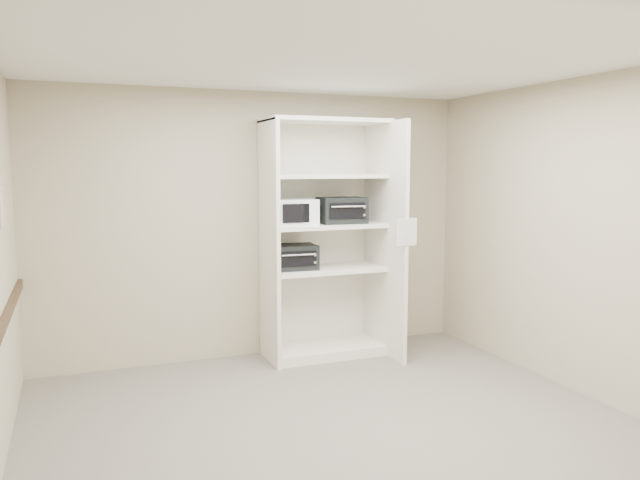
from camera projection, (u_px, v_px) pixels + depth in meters
name	position (u px, v px, depth m)	size (l,w,h in m)	color
floor	(334.00, 426.00, 4.70)	(4.50, 4.00, 0.01)	#5F5C51
ceiling	(335.00, 59.00, 4.39)	(4.50, 4.00, 0.01)	white
wall_back	(258.00, 225.00, 6.39)	(4.50, 0.02, 2.70)	tan
wall_front	(516.00, 305.00, 2.70)	(4.50, 0.02, 2.70)	tan
wall_right	(574.00, 236.00, 5.38)	(0.02, 4.00, 2.70)	tan
shelving_unit	(329.00, 247.00, 6.39)	(1.24, 0.92, 2.42)	white
microwave	(294.00, 212.00, 6.17)	(0.43, 0.33, 0.26)	white
toaster_oven_upper	(342.00, 210.00, 6.37)	(0.46, 0.34, 0.26)	black
toaster_oven_lower	(294.00, 257.00, 6.26)	(0.44, 0.34, 0.25)	black
paper_sign	(407.00, 232.00, 5.99)	(0.20, 0.01, 0.26)	white
wall_poster	(1.00, 207.00, 4.45)	(0.01, 0.21, 0.29)	silver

